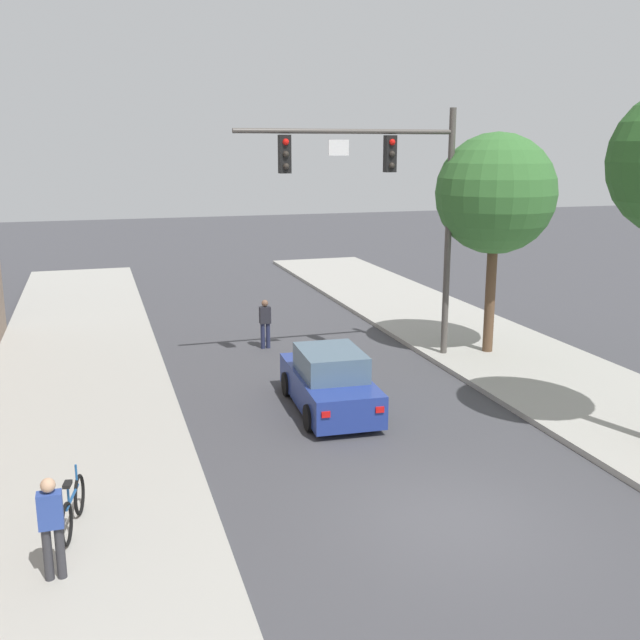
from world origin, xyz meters
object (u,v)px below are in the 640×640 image
(bicycle_leaning, at_px, (73,507))
(pedestrian_sidewalk_left_walker, at_px, (51,523))
(car_lead_blue, at_px, (329,382))
(pedestrian_crossing_road, at_px, (265,321))
(traffic_signal_mast, at_px, (392,188))
(street_tree_second, at_px, (496,194))

(bicycle_leaning, bearing_deg, pedestrian_sidewalk_left_walker, -99.31)
(car_lead_blue, xyz_separation_m, pedestrian_crossing_road, (-0.22, 6.20, 0.19))
(traffic_signal_mast, distance_m, car_lead_blue, 6.53)
(traffic_signal_mast, bearing_deg, pedestrian_sidewalk_left_walker, -134.37)
(traffic_signal_mast, distance_m, bicycle_leaning, 13.13)
(pedestrian_crossing_road, xyz_separation_m, street_tree_second, (6.60, -2.95, 4.20))
(traffic_signal_mast, height_order, car_lead_blue, traffic_signal_mast)
(car_lead_blue, bearing_deg, street_tree_second, 26.99)
(pedestrian_sidewalk_left_walker, relative_size, bicycle_leaning, 0.94)
(bicycle_leaning, bearing_deg, pedestrian_crossing_road, 61.54)
(street_tree_second, bearing_deg, pedestrian_crossing_road, 155.94)
(traffic_signal_mast, distance_m, street_tree_second, 3.35)
(bicycle_leaning, height_order, street_tree_second, street_tree_second)
(pedestrian_sidewalk_left_walker, relative_size, pedestrian_crossing_road, 1.00)
(car_lead_blue, relative_size, pedestrian_sidewalk_left_walker, 2.63)
(pedestrian_sidewalk_left_walker, xyz_separation_m, street_tree_second, (12.72, 9.39, 4.05))
(traffic_signal_mast, height_order, street_tree_second, traffic_signal_mast)
(car_lead_blue, xyz_separation_m, street_tree_second, (6.38, 3.25, 4.39))
(pedestrian_sidewalk_left_walker, bearing_deg, bicycle_leaning, 80.69)
(pedestrian_crossing_road, height_order, street_tree_second, street_tree_second)
(traffic_signal_mast, height_order, pedestrian_crossing_road, traffic_signal_mast)
(traffic_signal_mast, xyz_separation_m, street_tree_second, (3.33, -0.21, -0.24))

